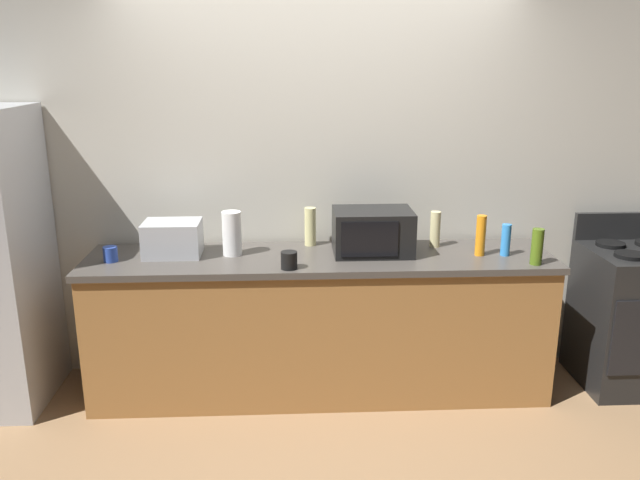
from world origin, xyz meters
The scene contains 14 objects.
ground_plane centered at (0.00, 0.00, 0.00)m, with size 8.00×8.00×0.00m, color #93704C.
back_wall centered at (0.00, 0.81, 1.35)m, with size 6.40×0.10×2.70m, color beige.
counter_run centered at (0.00, 0.40, 0.45)m, with size 2.84×0.64×0.90m.
stove_range centered at (2.00, 0.40, 0.46)m, with size 0.60×0.61×1.08m.
microwave centered at (0.33, 0.45, 1.04)m, with size 0.48×0.35×0.27m.
toaster_oven centered at (-0.89, 0.46, 1.01)m, with size 0.34×0.26×0.21m, color #B7BABF.
paper_towel_roll centered at (-0.53, 0.45, 1.04)m, with size 0.12×0.12×0.27m, color white.
bottle_vinegar centered at (-0.05, 0.64, 1.02)m, with size 0.07×0.07×0.25m, color beige.
bottle_dish_soap centered at (0.97, 0.36, 1.02)m, with size 0.06×0.06×0.25m, color orange.
bottle_hand_soap centered at (0.74, 0.57, 1.01)m, with size 0.07×0.07×0.23m, color beige.
bottle_olive_oil centered at (1.25, 0.17, 1.01)m, with size 0.07×0.07×0.21m, color #4C6B19.
bottle_spray_cleaner centered at (1.13, 0.36, 1.00)m, with size 0.06×0.06×0.19m, color #338CE5.
mug_black centered at (-0.19, 0.16, 0.95)m, with size 0.09×0.09×0.10m, color black.
mug_blue centered at (-1.24, 0.35, 0.95)m, with size 0.08×0.08×0.09m, color #2D4CB2.
Camera 1 is at (-0.19, -3.32, 2.06)m, focal length 35.97 mm.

